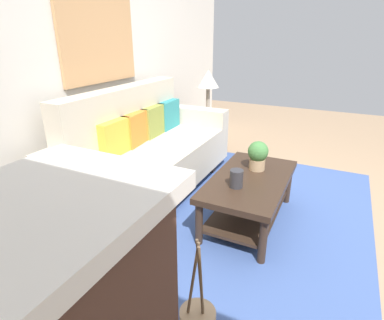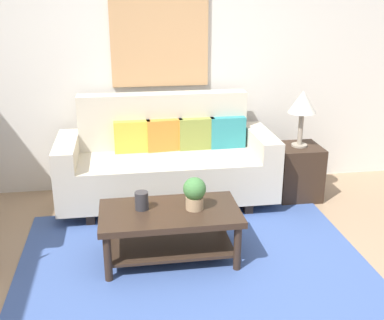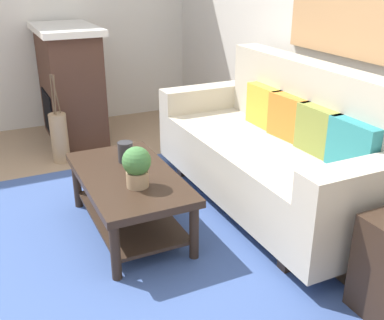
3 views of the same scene
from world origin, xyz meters
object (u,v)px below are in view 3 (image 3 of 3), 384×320
object	(u,v)px
throw_pillow_olive	(319,131)
potted_plant_tabletop	(137,166)
throw_pillow_teal	(354,147)
coffee_table	(129,190)
tabletop_vase	(126,152)
floor_vase	(60,138)
throw_pillow_mustard	(265,106)
fireplace	(70,83)
couch	(273,152)
throw_pillow_orange	(290,118)

from	to	relation	value
throw_pillow_olive	potted_plant_tabletop	xyz separation A→B (m)	(-0.21, -1.22, -0.11)
throw_pillow_teal	coffee_table	bearing A→B (deg)	-121.02
tabletop_vase	floor_vase	xyz separation A→B (m)	(-1.25, -0.25, -0.27)
throw_pillow_mustard	fireplace	xyz separation A→B (m)	(-1.82, -1.15, -0.09)
throw_pillow_mustard	tabletop_vase	distance (m)	1.18
potted_plant_tabletop	floor_vase	xyz separation A→B (m)	(-1.66, -0.19, -0.34)
couch	tabletop_vase	xyz separation A→B (m)	(-0.30, -1.04, 0.07)
couch	coffee_table	world-z (taller)	couch
tabletop_vase	floor_vase	bearing A→B (deg)	-168.78
throw_pillow_olive	floor_vase	bearing A→B (deg)	-142.99
throw_pillow_orange	throw_pillow_teal	world-z (taller)	same
throw_pillow_olive	throw_pillow_teal	bearing A→B (deg)	0.00
coffee_table	throw_pillow_orange	bearing A→B (deg)	86.01
floor_vase	tabletop_vase	bearing A→B (deg)	11.22
floor_vase	throw_pillow_olive	bearing A→B (deg)	37.01
coffee_table	fireplace	bearing A→B (deg)	178.08
couch	coffee_table	distance (m)	1.10
throw_pillow_orange	throw_pillow_teal	bearing A→B (deg)	0.00
tabletop_vase	throw_pillow_teal	bearing A→B (deg)	50.83
throw_pillow_mustard	tabletop_vase	world-z (taller)	throw_pillow_mustard
throw_pillow_olive	fireplace	size ratio (longest dim) A/B	0.31
couch	fireplace	distance (m)	2.38
couch	floor_vase	world-z (taller)	couch
coffee_table	tabletop_vase	world-z (taller)	tabletop_vase
throw_pillow_teal	coffee_table	xyz separation A→B (m)	(-0.73, -1.22, -0.37)
potted_plant_tabletop	fireplace	xyz separation A→B (m)	(-2.25, 0.07, 0.02)
throw_pillow_mustard	coffee_table	xyz separation A→B (m)	(0.24, -1.22, -0.37)
couch	throw_pillow_mustard	world-z (taller)	couch
throw_pillow_orange	fireplace	world-z (taller)	fireplace
potted_plant_tabletop	tabletop_vase	bearing A→B (deg)	172.13
fireplace	tabletop_vase	bearing A→B (deg)	-0.40
fireplace	potted_plant_tabletop	bearing A→B (deg)	-1.77
floor_vase	throw_pillow_teal	bearing A→B (deg)	32.72
throw_pillow_orange	coffee_table	bearing A→B (deg)	-93.99
throw_pillow_mustard	throw_pillow_olive	distance (m)	0.65
floor_vase	throw_pillow_mustard	bearing A→B (deg)	49.07
throw_pillow_olive	throw_pillow_orange	bearing A→B (deg)	180.00
throw_pillow_teal	floor_vase	xyz separation A→B (m)	(-2.20, -1.41, -0.45)
throw_pillow_orange	potted_plant_tabletop	bearing A→B (deg)	-84.80
coffee_table	couch	bearing A→B (deg)	85.56
couch	throw_pillow_teal	bearing A→B (deg)	11.04
throw_pillow_teal	tabletop_vase	xyz separation A→B (m)	(-0.95, -1.16, -0.18)
couch	throw_pillow_olive	xyz separation A→B (m)	(0.32, 0.13, 0.25)
throw_pillow_mustard	tabletop_vase	size ratio (longest dim) A/B	2.50
tabletop_vase	fireplace	bearing A→B (deg)	179.60
coffee_table	tabletop_vase	size ratio (longest dim) A/B	7.64
coffee_table	floor_vase	size ratio (longest dim) A/B	2.38
throw_pillow_mustard	floor_vase	distance (m)	1.92
fireplace	coffee_table	bearing A→B (deg)	-1.92
throw_pillow_teal	potted_plant_tabletop	xyz separation A→B (m)	(-0.54, -1.22, -0.11)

